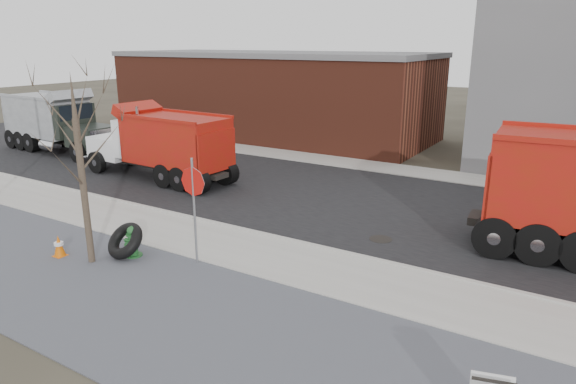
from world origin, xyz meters
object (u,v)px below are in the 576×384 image
Objects in this scene: truck_tire at (125,241)px; dump_truck_grey at (57,120)px; fire_hydrant at (133,243)px; dump_truck_red_b at (161,142)px; stop_sign at (194,193)px.

truck_tire is 0.16× the size of dump_truck_grey.
dump_truck_red_b is at bearing 121.92° from fire_hydrant.
fire_hydrant is 0.31× the size of stop_sign.
stop_sign is (1.98, 0.75, 1.51)m from truck_tire.
stop_sign reaches higher than fire_hydrant.
fire_hydrant is 0.12× the size of dump_truck_grey.
truck_tire is 2.60m from stop_sign.
fire_hydrant is 0.12× the size of dump_truck_red_b.
stop_sign is at bearing 11.28° from fire_hydrant.
fire_hydrant is at bearing 131.66° from dump_truck_red_b.
stop_sign is 0.39× the size of dump_truck_red_b.
dump_truck_red_b is (-5.46, 6.67, 1.24)m from fire_hydrant.
fire_hydrant is 0.74× the size of truck_tire.
dump_truck_red_b is (-7.29, 6.06, -0.36)m from stop_sign.
fire_hydrant is 0.21m from truck_tire.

